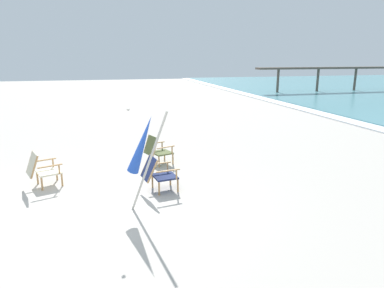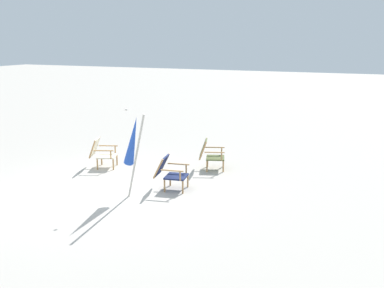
# 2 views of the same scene
# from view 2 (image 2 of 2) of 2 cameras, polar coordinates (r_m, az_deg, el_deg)

# --- Properties ---
(ground_plane) EXTENTS (80.00, 80.00, 0.00)m
(ground_plane) POSITION_cam_2_polar(r_m,az_deg,el_deg) (10.67, -10.79, -5.81)
(ground_plane) COLOR #B2AAA0
(beach_chair_front_left) EXTENTS (0.69, 0.82, 0.79)m
(beach_chair_front_left) POSITION_cam_2_polar(r_m,az_deg,el_deg) (10.46, -2.87, -3.52)
(beach_chair_front_left) COLOR #19234C
(beach_chair_front_left) RESTS_ON ground
(beach_chair_front_right) EXTENTS (0.78, 0.84, 0.81)m
(beach_chair_front_right) POSITION_cam_2_polar(r_m,az_deg,el_deg) (12.46, -11.43, -1.00)
(beach_chair_front_right) COLOR beige
(beach_chair_front_right) RESTS_ON ground
(beach_chair_back_right) EXTENTS (0.77, 0.83, 0.82)m
(beach_chair_back_right) POSITION_cam_2_polar(r_m,az_deg,el_deg) (12.04, 2.28, -1.23)
(beach_chair_back_right) COLOR #515B33
(beach_chair_back_right) RESTS_ON ground
(umbrella_furled_blue) EXTENTS (0.54, 0.79, 2.00)m
(umbrella_furled_blue) POSITION_cam_2_polar(r_m,az_deg,el_deg) (9.64, -7.54, 0.31)
(umbrella_furled_blue) COLOR #B7B2A8
(umbrella_furled_blue) RESTS_ON ground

